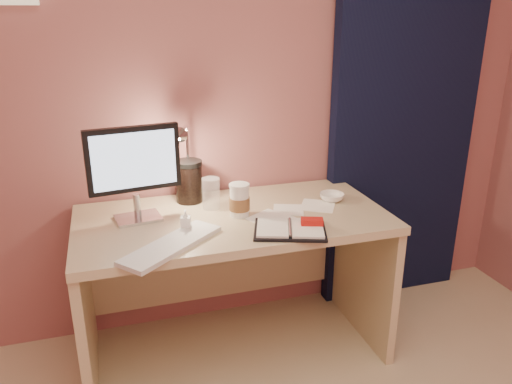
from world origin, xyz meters
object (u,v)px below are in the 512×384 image
object	(u,v)px
desk	(230,253)
bowl	(332,197)
desk_lamp	(199,155)
clear_cup	(211,193)
monitor	(134,165)
dark_jar	(189,183)
keyboard	(172,245)
planner	(292,228)
lotion_bottle	(186,220)
coffee_cup	(239,201)

from	to	relation	value
desk	bowl	size ratio (longest dim) A/B	11.74
desk_lamp	clear_cup	bearing A→B (deg)	-35.73
monitor	dark_jar	world-z (taller)	monitor
monitor	keyboard	size ratio (longest dim) A/B	0.91
monitor	planner	bearing A→B (deg)	-35.29
lotion_bottle	desk_lamp	distance (m)	0.37
planner	lotion_bottle	bearing A→B (deg)	-178.33
clear_cup	desk	bearing A→B (deg)	-31.36
monitor	clear_cup	size ratio (longest dim) A/B	2.90
keyboard	lotion_bottle	xyz separation A→B (m)	(0.08, 0.14, 0.04)
coffee_cup	dark_jar	size ratio (longest dim) A/B	0.82
bowl	dark_jar	size ratio (longest dim) A/B	0.65
coffee_cup	desk_lamp	world-z (taller)	desk_lamp
clear_cup	bowl	xyz separation A→B (m)	(0.58, -0.08, -0.05)
monitor	planner	world-z (taller)	monitor
desk	monitor	size ratio (longest dim) A/B	3.31
monitor	lotion_bottle	xyz separation A→B (m)	(0.18, -0.18, -0.21)
planner	clear_cup	distance (m)	0.45
keyboard	planner	xyz separation A→B (m)	(0.51, 0.01, 0.00)
monitor	clear_cup	world-z (taller)	monitor
desk	clear_cup	world-z (taller)	clear_cup
bowl	dark_jar	xyz separation A→B (m)	(-0.66, 0.20, 0.07)
desk	desk_lamp	xyz separation A→B (m)	(-0.11, 0.11, 0.47)
monitor	coffee_cup	distance (m)	0.49
coffee_cup	planner	bearing A→B (deg)	-54.08
clear_cup	desk_lamp	size ratio (longest dim) A/B	0.38
keyboard	lotion_bottle	world-z (taller)	lotion_bottle
bowl	desk_lamp	size ratio (longest dim) A/B	0.31
bowl	desk_lamp	world-z (taller)	desk_lamp
clear_cup	dark_jar	distance (m)	0.15
coffee_cup	dark_jar	xyz separation A→B (m)	(-0.18, 0.25, 0.02)
planner	desk_lamp	distance (m)	0.57
coffee_cup	dark_jar	world-z (taller)	dark_jar
monitor	bowl	size ratio (longest dim) A/B	3.54
desk	planner	xyz separation A→B (m)	(0.19, -0.31, 0.24)
lotion_bottle	monitor	bearing A→B (deg)	136.06
keyboard	desk_lamp	distance (m)	0.53
desk	planner	world-z (taller)	planner
lotion_bottle	dark_jar	xyz separation A→B (m)	(0.08, 0.34, 0.05)
lotion_bottle	desk	bearing A→B (deg)	37.45
keyboard	clear_cup	bearing A→B (deg)	16.84
keyboard	bowl	xyz separation A→B (m)	(0.82, 0.29, 0.01)
monitor	coffee_cup	xyz separation A→B (m)	(0.44, -0.08, -0.18)
monitor	lotion_bottle	distance (m)	0.33
desk_lamp	monitor	bearing A→B (deg)	-138.40
desk	coffee_cup	distance (m)	0.31
monitor	dark_jar	size ratio (longest dim) A/B	2.31
lotion_bottle	dark_jar	distance (m)	0.35
desk	desk_lamp	distance (m)	0.49
coffee_cup	bowl	size ratio (longest dim) A/B	1.26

